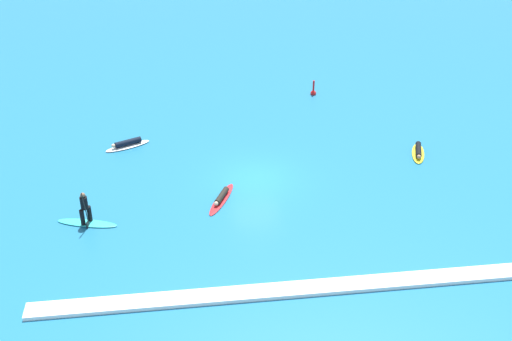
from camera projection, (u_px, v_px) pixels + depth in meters
name	position (u px, v px, depth m)	size (l,w,h in m)	color
ground_plane	(256.00, 178.00, 34.94)	(120.00, 120.00, 0.00)	#1E6B93
surfer_on_yellow_board	(418.00, 152.00, 37.19)	(1.42, 2.53, 0.43)	yellow
surfer_on_white_board	(127.00, 144.00, 37.96)	(2.73, 1.70, 0.46)	white
surfer_on_teal_board	(86.00, 216.00, 31.03)	(3.05, 1.41, 2.05)	#33C6CC
surfer_on_red_board	(221.00, 198.00, 33.04)	(1.82, 3.08, 0.38)	red
marker_buoy	(313.00, 92.00, 44.52)	(0.39, 0.39, 1.12)	red
wave_crest	(283.00, 290.00, 26.97)	(20.97, 0.90, 0.18)	white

